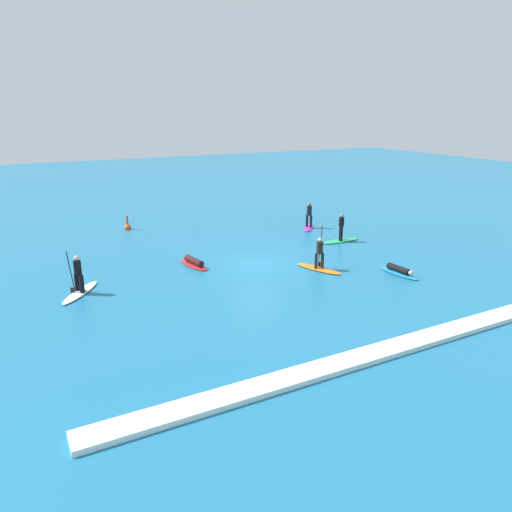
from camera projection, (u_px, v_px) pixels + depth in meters
name	position (u px, v px, depth m)	size (l,w,h in m)	color
ground_plane	(256.00, 265.00, 25.80)	(120.00, 120.00, 0.00)	#1E6B93
surfer_on_orange_board	(319.00, 262.00, 24.90)	(1.62, 2.77, 2.30)	orange
surfer_on_blue_board	(399.00, 271.00, 24.31)	(0.84, 2.47, 0.43)	#1E8CD1
surfer_on_purple_board	(309.00, 220.00, 33.57)	(2.07, 2.30, 1.80)	purple
surfer_on_white_board	(79.00, 284.00, 21.68)	(2.28, 2.75, 2.04)	white
surfer_on_red_board	(194.00, 263.00, 25.63)	(1.14, 2.50, 0.45)	red
surfer_on_green_board	(341.00, 235.00, 30.20)	(2.74, 0.80, 1.80)	#23B266
marker_buoy	(128.00, 227.00, 33.29)	(0.48, 0.48, 1.10)	#E55119
wave_crest	(398.00, 347.00, 16.75)	(21.84, 0.90, 0.18)	white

